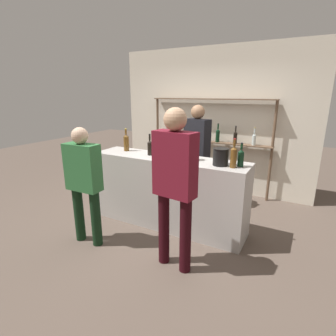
{
  "coord_description": "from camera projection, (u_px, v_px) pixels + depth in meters",
  "views": [
    {
      "loc": [
        1.75,
        -3.2,
        1.95
      ],
      "look_at": [
        0.0,
        0.0,
        0.9
      ],
      "focal_mm": 28.0,
      "sensor_mm": 36.0,
      "label": 1
    }
  ],
  "objects": [
    {
      "name": "counter_bottle_3",
      "position": [
        150.0,
        147.0,
        3.86
      ],
      "size": [
        0.07,
        0.07,
        0.32
      ],
      "color": "black",
      "rests_on": "bar_counter"
    },
    {
      "name": "server_behind_counter",
      "position": [
        197.0,
        148.0,
        4.5
      ],
      "size": [
        0.48,
        0.32,
        1.76
      ],
      "rotation": [
        0.0,
        0.0,
        -1.87
      ],
      "color": "black",
      "rests_on": "ground_plane"
    },
    {
      "name": "ice_bucket",
      "position": [
        221.0,
        157.0,
        3.31
      ],
      "size": [
        0.21,
        0.21,
        0.22
      ],
      "color": "black",
      "rests_on": "bar_counter"
    },
    {
      "name": "back_wall",
      "position": [
        213.0,
        121.0,
        5.24
      ],
      "size": [
        3.93,
        0.12,
        2.8
      ],
      "primitive_type": "cube",
      "color": "beige",
      "rests_on": "ground_plane"
    },
    {
      "name": "bar_counter",
      "position": [
        168.0,
        192.0,
        3.89
      ],
      "size": [
        2.33,
        0.55,
        1.06
      ],
      "primitive_type": "cube",
      "color": "#B7B2AD",
      "rests_on": "ground_plane"
    },
    {
      "name": "counter_bottle_1",
      "position": [
        234.0,
        156.0,
        3.2
      ],
      "size": [
        0.08,
        0.08,
        0.37
      ],
      "color": "brown",
      "rests_on": "bar_counter"
    },
    {
      "name": "counter_bottle_0",
      "position": [
        173.0,
        150.0,
        3.58
      ],
      "size": [
        0.07,
        0.07,
        0.36
      ],
      "color": "black",
      "rests_on": "bar_counter"
    },
    {
      "name": "counter_bottle_4",
      "position": [
        241.0,
        157.0,
        3.26
      ],
      "size": [
        0.08,
        0.08,
        0.3
      ],
      "color": "black",
      "rests_on": "bar_counter"
    },
    {
      "name": "cork_jar",
      "position": [
        194.0,
        154.0,
        3.58
      ],
      "size": [
        0.12,
        0.12,
        0.16
      ],
      "color": "silver",
      "rests_on": "bar_counter"
    },
    {
      "name": "customer_right",
      "position": [
        175.0,
        179.0,
        2.78
      ],
      "size": [
        0.48,
        0.26,
        1.81
      ],
      "rotation": [
        0.0,
        0.0,
        1.45
      ],
      "color": "black",
      "rests_on": "ground_plane"
    },
    {
      "name": "back_shelf",
      "position": [
        209.0,
        131.0,
        5.14
      ],
      "size": [
        2.42,
        0.18,
        1.84
      ],
      "color": "brown",
      "rests_on": "ground_plane"
    },
    {
      "name": "wine_glass",
      "position": [
        161.0,
        148.0,
        3.78
      ],
      "size": [
        0.07,
        0.07,
        0.17
      ],
      "color": "silver",
      "rests_on": "bar_counter"
    },
    {
      "name": "customer_left",
      "position": [
        84.0,
        179.0,
        3.32
      ],
      "size": [
        0.47,
        0.22,
        1.55
      ],
      "rotation": [
        0.0,
        0.0,
        1.61
      ],
      "color": "black",
      "rests_on": "ground_plane"
    },
    {
      "name": "ground_plane",
      "position": [
        168.0,
        224.0,
        4.04
      ],
      "size": [
        16.0,
        16.0,
        0.0
      ],
      "primitive_type": "plane",
      "color": "brown"
    },
    {
      "name": "counter_bottle_2",
      "position": [
        126.0,
        142.0,
        4.13
      ],
      "size": [
        0.08,
        0.08,
        0.35
      ],
      "color": "brown",
      "rests_on": "bar_counter"
    }
  ]
}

